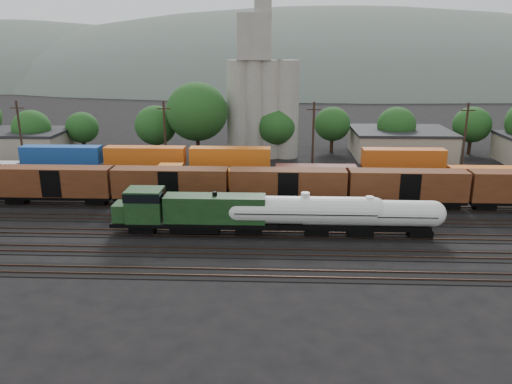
{
  "coord_description": "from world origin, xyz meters",
  "views": [
    {
      "loc": [
        6.06,
        -57.6,
        20.69
      ],
      "look_at": [
        3.63,
        2.0,
        3.0
      ],
      "focal_mm": 35.0,
      "sensor_mm": 36.0,
      "label": 1
    }
  ],
  "objects_px": {
    "orange_locomotive": "(200,179)",
    "grain_silo": "(262,97)",
    "tank_car_a": "(305,212)",
    "green_locomotive": "(186,211)"
  },
  "relations": [
    {
      "from": "tank_car_a",
      "to": "grain_silo",
      "type": "relative_size",
      "value": 0.63
    },
    {
      "from": "green_locomotive",
      "to": "tank_car_a",
      "type": "height_order",
      "value": "green_locomotive"
    },
    {
      "from": "tank_car_a",
      "to": "orange_locomotive",
      "type": "bearing_deg",
      "value": 132.88
    },
    {
      "from": "tank_car_a",
      "to": "orange_locomotive",
      "type": "height_order",
      "value": "tank_car_a"
    },
    {
      "from": "green_locomotive",
      "to": "orange_locomotive",
      "type": "height_order",
      "value": "green_locomotive"
    },
    {
      "from": "grain_silo",
      "to": "orange_locomotive",
      "type": "bearing_deg",
      "value": -106.84
    },
    {
      "from": "tank_car_a",
      "to": "orange_locomotive",
      "type": "distance_m",
      "value": 20.47
    },
    {
      "from": "green_locomotive",
      "to": "grain_silo",
      "type": "height_order",
      "value": "grain_silo"
    },
    {
      "from": "orange_locomotive",
      "to": "grain_silo",
      "type": "xyz_separation_m",
      "value": [
        7.87,
        26.0,
        8.86
      ]
    },
    {
      "from": "orange_locomotive",
      "to": "grain_silo",
      "type": "height_order",
      "value": "grain_silo"
    }
  ]
}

